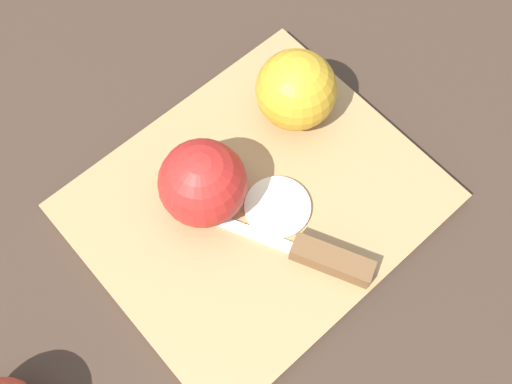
{
  "coord_description": "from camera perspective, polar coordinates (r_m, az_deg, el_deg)",
  "views": [
    {
      "loc": [
        0.19,
        0.15,
        0.57
      ],
      "look_at": [
        0.0,
        0.0,
        0.04
      ],
      "focal_mm": 42.0,
      "sensor_mm": 36.0,
      "label": 1
    }
  ],
  "objects": [
    {
      "name": "ground_plane",
      "position": [
        0.62,
        -0.0,
        -1.35
      ],
      "size": [
        4.0,
        4.0,
        0.0
      ],
      "primitive_type": "plane",
      "color": "#38281E"
    },
    {
      "name": "apple_half_left",
      "position": [
        0.62,
        3.86,
        9.68
      ],
      "size": [
        0.08,
        0.08,
        0.08
      ],
      "rotation": [
        0.0,
        0.0,
        3.07
      ],
      "color": "gold",
      "rests_on": "cutting_board"
    },
    {
      "name": "cutting_board",
      "position": [
        0.61,
        -0.0,
        -1.07
      ],
      "size": [
        0.38,
        0.33,
        0.02
      ],
      "color": "#A37A4C",
      "rests_on": "ground_plane"
    },
    {
      "name": "knife",
      "position": [
        0.57,
        6.54,
        -6.25
      ],
      "size": [
        0.07,
        0.18,
        0.02
      ],
      "rotation": [
        0.0,
        0.0,
        -1.28
      ],
      "color": "silver",
      "rests_on": "cutting_board"
    },
    {
      "name": "apple_slice",
      "position": [
        0.6,
        2.06,
        -1.46
      ],
      "size": [
        0.07,
        0.07,
        0.01
      ],
      "color": "beige",
      "rests_on": "cutting_board"
    },
    {
      "name": "apple_half_right",
      "position": [
        0.57,
        -5.07,
        0.81
      ],
      "size": [
        0.09,
        0.09,
        0.09
      ],
      "rotation": [
        0.0,
        0.0,
        1.34
      ],
      "color": "red",
      "rests_on": "cutting_board"
    }
  ]
}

